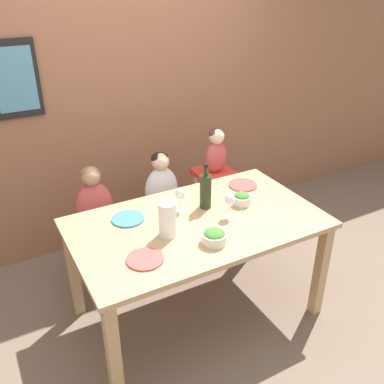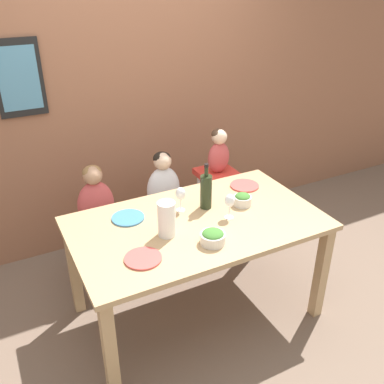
{
  "view_description": "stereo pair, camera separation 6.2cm",
  "coord_description": "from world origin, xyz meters",
  "px_view_note": "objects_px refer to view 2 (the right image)",
  "views": [
    {
      "loc": [
        -1.16,
        -2.05,
        2.24
      ],
      "look_at": [
        0.0,
        0.07,
        0.95
      ],
      "focal_mm": 40.0,
      "sensor_mm": 36.0,
      "label": 1
    },
    {
      "loc": [
        -1.11,
        -2.08,
        2.24
      ],
      "look_at": [
        0.0,
        0.07,
        0.95
      ],
      "focal_mm": 40.0,
      "sensor_mm": 36.0,
      "label": 2
    }
  ],
  "objects_px": {
    "dinner_plate_front_left": "(143,258)",
    "dinner_plate_back_left": "(128,218)",
    "chair_far_left": "(100,235)",
    "dinner_plate_back_right": "(244,186)",
    "wine_bottle": "(206,191)",
    "salad_bowl_large": "(213,237)",
    "wine_glass_far": "(180,194)",
    "person_baby_right": "(219,150)",
    "paper_towel_roll": "(167,219)",
    "person_child_center": "(163,183)",
    "salad_bowl_small": "(242,199)",
    "chair_right_highchair": "(218,189)",
    "chair_far_center": "(164,218)",
    "person_child_left": "(95,198)",
    "wine_glass_near": "(230,201)"
  },
  "relations": [
    {
      "from": "dinner_plate_front_left",
      "to": "dinner_plate_back_left",
      "type": "relative_size",
      "value": 1.0
    },
    {
      "from": "chair_far_left",
      "to": "dinner_plate_back_right",
      "type": "relative_size",
      "value": 2.16
    },
    {
      "from": "chair_far_left",
      "to": "wine_bottle",
      "type": "distance_m",
      "value": 0.99
    },
    {
      "from": "salad_bowl_large",
      "to": "dinner_plate_front_left",
      "type": "xyz_separation_m",
      "value": [
        -0.43,
        0.04,
        -0.04
      ]
    },
    {
      "from": "chair_far_left",
      "to": "wine_glass_far",
      "type": "relative_size",
      "value": 2.69
    },
    {
      "from": "person_baby_right",
      "to": "paper_towel_roll",
      "type": "height_order",
      "value": "person_baby_right"
    },
    {
      "from": "person_child_center",
      "to": "chair_far_left",
      "type": "bearing_deg",
      "value": -179.93
    },
    {
      "from": "salad_bowl_small",
      "to": "dinner_plate_back_right",
      "type": "height_order",
      "value": "salad_bowl_small"
    },
    {
      "from": "dinner_plate_front_left",
      "to": "dinner_plate_back_right",
      "type": "xyz_separation_m",
      "value": [
        1.01,
        0.49,
        0.0
      ]
    },
    {
      "from": "chair_right_highchair",
      "to": "paper_towel_roll",
      "type": "height_order",
      "value": "paper_towel_roll"
    },
    {
      "from": "chair_far_left",
      "to": "dinner_plate_front_left",
      "type": "relative_size",
      "value": 2.16
    },
    {
      "from": "person_child_center",
      "to": "person_baby_right",
      "type": "relative_size",
      "value": 1.34
    },
    {
      "from": "salad_bowl_small",
      "to": "dinner_plate_back_left",
      "type": "relative_size",
      "value": 0.58
    },
    {
      "from": "chair_far_left",
      "to": "chair_far_center",
      "type": "height_order",
      "value": "same"
    },
    {
      "from": "dinner_plate_front_left",
      "to": "person_child_left",
      "type": "bearing_deg",
      "value": 90.94
    },
    {
      "from": "wine_glass_far",
      "to": "salad_bowl_large",
      "type": "distance_m",
      "value": 0.44
    },
    {
      "from": "chair_far_left",
      "to": "person_baby_right",
      "type": "height_order",
      "value": "person_baby_right"
    },
    {
      "from": "chair_right_highchair",
      "to": "dinner_plate_front_left",
      "type": "bearing_deg",
      "value": -138.04
    },
    {
      "from": "wine_glass_far",
      "to": "wine_bottle",
      "type": "bearing_deg",
      "value": -13.45
    },
    {
      "from": "chair_far_left",
      "to": "person_child_left",
      "type": "relative_size",
      "value": 0.91
    },
    {
      "from": "chair_far_left",
      "to": "person_child_left",
      "type": "distance_m",
      "value": 0.32
    },
    {
      "from": "paper_towel_roll",
      "to": "salad_bowl_small",
      "type": "relative_size",
      "value": 1.8
    },
    {
      "from": "person_baby_right",
      "to": "wine_glass_near",
      "type": "distance_m",
      "value": 0.86
    },
    {
      "from": "chair_far_left",
      "to": "salad_bowl_small",
      "type": "distance_m",
      "value": 1.17
    },
    {
      "from": "paper_towel_roll",
      "to": "wine_glass_far",
      "type": "bearing_deg",
      "value": 48.38
    },
    {
      "from": "salad_bowl_large",
      "to": "chair_far_left",
      "type": "bearing_deg",
      "value": 114.48
    },
    {
      "from": "person_child_center",
      "to": "person_baby_right",
      "type": "height_order",
      "value": "person_baby_right"
    },
    {
      "from": "chair_far_left",
      "to": "paper_towel_roll",
      "type": "bearing_deg",
      "value": -72.76
    },
    {
      "from": "dinner_plate_back_right",
      "to": "wine_glass_far",
      "type": "bearing_deg",
      "value": -170.29
    },
    {
      "from": "wine_glass_far",
      "to": "dinner_plate_back_left",
      "type": "relative_size",
      "value": 0.8
    },
    {
      "from": "paper_towel_roll",
      "to": "dinner_plate_front_left",
      "type": "relative_size",
      "value": 1.05
    },
    {
      "from": "chair_far_center",
      "to": "wine_bottle",
      "type": "relative_size",
      "value": 1.43
    },
    {
      "from": "chair_right_highchair",
      "to": "dinner_plate_back_left",
      "type": "height_order",
      "value": "dinner_plate_back_left"
    },
    {
      "from": "chair_far_left",
      "to": "dinner_plate_back_right",
      "type": "xyz_separation_m",
      "value": [
        1.02,
        -0.44,
        0.39
      ]
    },
    {
      "from": "chair_right_highchair",
      "to": "dinner_plate_back_right",
      "type": "bearing_deg",
      "value": -94.26
    },
    {
      "from": "paper_towel_roll",
      "to": "dinner_plate_back_left",
      "type": "height_order",
      "value": "paper_towel_roll"
    },
    {
      "from": "person_child_left",
      "to": "salad_bowl_small",
      "type": "xyz_separation_m",
      "value": [
        0.85,
        -0.67,
        0.11
      ]
    },
    {
      "from": "wine_glass_near",
      "to": "salad_bowl_small",
      "type": "relative_size",
      "value": 1.38
    },
    {
      "from": "wine_glass_near",
      "to": "dinner_plate_back_left",
      "type": "relative_size",
      "value": 0.8
    },
    {
      "from": "wine_glass_far",
      "to": "dinner_plate_front_left",
      "type": "xyz_separation_m",
      "value": [
        -0.43,
        -0.39,
        -0.12
      ]
    },
    {
      "from": "wine_glass_near",
      "to": "dinner_plate_back_left",
      "type": "xyz_separation_m",
      "value": [
        -0.59,
        0.29,
        -0.12
      ]
    },
    {
      "from": "dinner_plate_back_left",
      "to": "chair_right_highchair",
      "type": "bearing_deg",
      "value": 26.45
    },
    {
      "from": "chair_far_left",
      "to": "wine_bottle",
      "type": "relative_size",
      "value": 1.43
    },
    {
      "from": "dinner_plate_back_left",
      "to": "person_child_center",
      "type": "bearing_deg",
      "value": 46.23
    },
    {
      "from": "person_baby_right",
      "to": "wine_glass_near",
      "type": "height_order",
      "value": "person_baby_right"
    },
    {
      "from": "chair_right_highchair",
      "to": "dinner_plate_back_right",
      "type": "relative_size",
      "value": 3.25
    },
    {
      "from": "wine_bottle",
      "to": "salad_bowl_large",
      "type": "relative_size",
      "value": 2.12
    },
    {
      "from": "person_child_center",
      "to": "dinner_plate_back_left",
      "type": "height_order",
      "value": "person_child_center"
    },
    {
      "from": "wine_glass_near",
      "to": "dinner_plate_back_right",
      "type": "distance_m",
      "value": 0.49
    },
    {
      "from": "chair_right_highchair",
      "to": "paper_towel_roll",
      "type": "distance_m",
      "value": 1.17
    }
  ]
}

